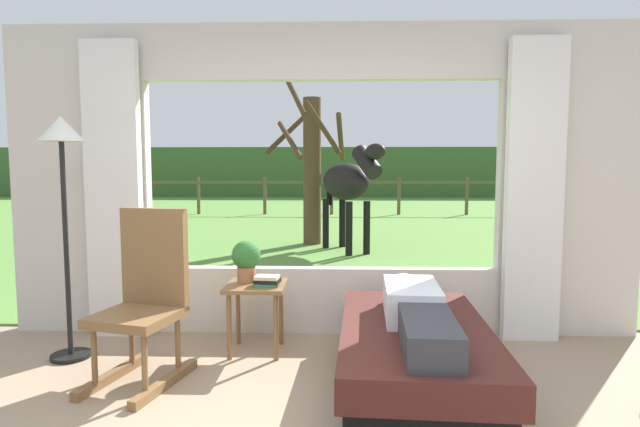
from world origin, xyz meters
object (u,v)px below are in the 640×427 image
object	(u,v)px
recliner_sofa	(414,356)
side_table	(256,296)
book_stack	(267,281)
reclining_person	(416,311)
potted_plant	(246,258)
floor_lamp_left	(62,164)
horse	(348,183)
pasture_tree	(312,164)
rocking_chair	(146,297)

from	to	relation	value
recliner_sofa	side_table	xyz separation A→B (m)	(-1.09, 0.64, 0.21)
recliner_sofa	book_stack	distance (m)	1.20
reclining_person	potted_plant	distance (m)	1.40
side_table	floor_lamp_left	world-z (taller)	floor_lamp_left
horse	pasture_tree	bearing A→B (deg)	-80.79
rocking_chair	floor_lamp_left	bearing A→B (deg)	169.15
reclining_person	floor_lamp_left	world-z (taller)	floor_lamp_left
floor_lamp_left	book_stack	bearing A→B (deg)	4.21
horse	pasture_tree	distance (m)	1.12
horse	recliner_sofa	bearing A→B (deg)	66.38
floor_lamp_left	potted_plant	bearing A→B (deg)	10.15
reclining_person	potted_plant	size ratio (longest dim) A/B	4.49
side_table	book_stack	size ratio (longest dim) A/B	2.61
rocking_chair	horse	distance (m)	5.25
recliner_sofa	side_table	bearing A→B (deg)	152.92
rocking_chair	potted_plant	xyz separation A→B (m)	(0.57, 0.56, 0.16)
recliner_sofa	horse	world-z (taller)	horse
pasture_tree	rocking_chair	bearing A→B (deg)	-97.84
reclining_person	book_stack	world-z (taller)	reclining_person
potted_plant	pasture_tree	xyz separation A→B (m)	(0.24, 5.32, 0.75)
floor_lamp_left	rocking_chair	bearing A→B (deg)	-25.38
recliner_sofa	side_table	distance (m)	1.28
horse	rocking_chair	bearing A→B (deg)	47.05
potted_plant	floor_lamp_left	bearing A→B (deg)	-169.85
reclining_person	horse	size ratio (longest dim) A/B	0.82
rocking_chair	pasture_tree	bearing A→B (deg)	96.69
rocking_chair	book_stack	size ratio (longest dim) A/B	5.62
recliner_sofa	reclining_person	bearing A→B (deg)	-86.76
floor_lamp_left	horse	size ratio (longest dim) A/B	1.00
rocking_chair	floor_lamp_left	distance (m)	1.16
potted_plant	book_stack	distance (m)	0.25
recliner_sofa	book_stack	bearing A→B (deg)	153.19
reclining_person	side_table	distance (m)	1.29
side_table	potted_plant	world-z (taller)	potted_plant
rocking_chair	book_stack	bearing A→B (deg)	45.12
floor_lamp_left	horse	world-z (taller)	floor_lamp_left
reclining_person	book_stack	size ratio (longest dim) A/B	7.20
potted_plant	recliner_sofa	bearing A→B (deg)	-30.80
recliner_sofa	floor_lamp_left	distance (m)	2.75
book_stack	floor_lamp_left	xyz separation A→B (m)	(-1.43, -0.11, 0.86)
recliner_sofa	rocking_chair	size ratio (longest dim) A/B	1.56
side_table	pasture_tree	size ratio (longest dim) A/B	0.17
rocking_chair	potted_plant	world-z (taller)	rocking_chair
pasture_tree	reclining_person	bearing A→B (deg)	-81.34
book_stack	floor_lamp_left	size ratio (longest dim) A/B	0.11
reclining_person	potted_plant	world-z (taller)	potted_plant
reclining_person	horse	distance (m)	5.24
reclining_person	potted_plant	xyz separation A→B (m)	(-1.17, 0.75, 0.18)
horse	reclining_person	bearing A→B (deg)	66.35
recliner_sofa	book_stack	size ratio (longest dim) A/B	8.77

